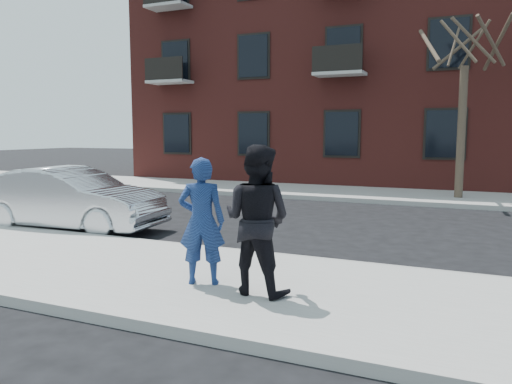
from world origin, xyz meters
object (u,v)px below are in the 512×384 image
at_px(silver_sedan, 70,199).
at_px(man_hoodie, 202,221).
at_px(man_peacoat, 257,220).
at_px(street_tree, 466,28).

height_order(silver_sedan, man_hoodie, man_hoodie).
xyz_separation_m(man_hoodie, man_peacoat, (0.86, -0.06, 0.09)).
xyz_separation_m(street_tree, man_hoodie, (-3.00, -11.49, -4.49)).
bearing_deg(silver_sedan, street_tree, -47.78).
distance_m(silver_sedan, man_peacoat, 6.62).
distance_m(street_tree, man_hoodie, 12.70).
xyz_separation_m(street_tree, man_peacoat, (-2.14, -11.55, -4.39)).
bearing_deg(street_tree, man_hoodie, -104.63).
bearing_deg(silver_sedan, man_peacoat, -120.45).
height_order(street_tree, man_peacoat, street_tree).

